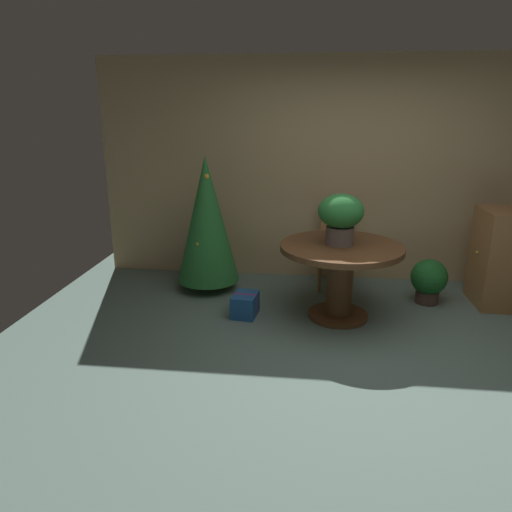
# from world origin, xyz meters

# --- Properties ---
(ground_plane) EXTENTS (6.60, 6.60, 0.00)m
(ground_plane) POSITION_xyz_m (0.00, 0.00, 0.00)
(ground_plane) COLOR slate
(back_wall_panel) EXTENTS (6.00, 0.10, 2.60)m
(back_wall_panel) POSITION_xyz_m (0.00, 2.20, 1.30)
(back_wall_panel) COLOR tan
(back_wall_panel) RESTS_ON ground_plane
(round_dining_table) EXTENTS (1.19, 1.19, 0.75)m
(round_dining_table) POSITION_xyz_m (-0.15, 0.94, 0.54)
(round_dining_table) COLOR brown
(round_dining_table) RESTS_ON ground_plane
(flower_vase) EXTENTS (0.44, 0.44, 0.49)m
(flower_vase) POSITION_xyz_m (-0.17, 0.96, 1.04)
(flower_vase) COLOR #665B51
(flower_vase) RESTS_ON round_dining_table
(wooden_chair_far) EXTENTS (0.40, 0.44, 0.98)m
(wooden_chair_far) POSITION_xyz_m (-0.15, 1.89, 0.54)
(wooden_chair_far) COLOR #9E6B3D
(wooden_chair_far) RESTS_ON ground_plane
(holiday_tree) EXTENTS (0.70, 0.70, 1.53)m
(holiday_tree) POSITION_xyz_m (-1.61, 1.56, 0.82)
(holiday_tree) COLOR brown
(holiday_tree) RESTS_ON ground_plane
(gift_box_blue) EXTENTS (0.27, 0.33, 0.23)m
(gift_box_blue) POSITION_xyz_m (-1.08, 0.87, 0.11)
(gift_box_blue) COLOR #1E569E
(gift_box_blue) RESTS_ON ground_plane
(wooden_cabinet) EXTENTS (0.53, 0.60, 1.02)m
(wooden_cabinet) POSITION_xyz_m (1.55, 1.48, 0.51)
(wooden_cabinet) COLOR #9E6B3D
(wooden_cabinet) RESTS_ON ground_plane
(potted_plant) EXTENTS (0.38, 0.38, 0.48)m
(potted_plant) POSITION_xyz_m (0.82, 1.42, 0.26)
(potted_plant) COLOR #4C382D
(potted_plant) RESTS_ON ground_plane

